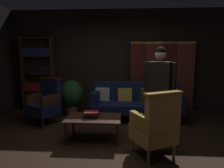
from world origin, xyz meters
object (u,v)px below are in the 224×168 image
Objects in this scene: coffee_table at (93,120)px; book_navy_cloth at (91,116)px; folding_screen at (161,75)px; velvet_couch at (136,100)px; book_red_leather at (91,113)px; armchair_wing_left at (45,102)px; armchair_gilt_accent at (156,126)px; standing_figure at (160,85)px; potted_plant at (71,95)px; bookshelf at (39,72)px; book_black_cloth at (91,115)px.

book_navy_cloth reaches higher than coffee_table.
folding_screen is 1.19m from velvet_couch.
folding_screen is at bearing 52.89° from coffee_table.
book_red_leather is at bearing 172.39° from coffee_table.
book_navy_cloth is (1.19, -0.84, -0.05)m from armchair_wing_left.
armchair_gilt_accent is at bearing -31.96° from armchair_wing_left.
folding_screen is at bearing 79.43° from standing_figure.
armchair_gilt_accent reaches higher than book_navy_cloth.
potted_plant is 3.50× the size of book_red_leather.
folding_screen reaches higher than book_red_leather.
potted_plant is (-2.00, 1.45, -0.50)m from standing_figure.
book_red_leather is (-0.04, 0.01, 0.13)m from coffee_table.
velvet_couch is 1.54m from coffee_table.
velvet_couch is 8.20× the size of book_red_leather.
armchair_gilt_accent reaches higher than book_red_leather.
velvet_couch is (2.70, -0.74, -0.62)m from bookshelf.
folding_screen reaches higher than coffee_table.
book_black_cloth is (0.00, 0.00, 0.03)m from book_navy_cloth.
potted_plant is (-1.66, 0.24, 0.07)m from velvet_couch.
velvet_couch is (-0.72, -0.79, -0.53)m from folding_screen.
folding_screen is 7.54× the size of book_black_cloth.
velvet_couch is at bearing 11.99° from armchair_wing_left.
book_black_cloth is at bearing 0.00° from book_navy_cloth.
coffee_table is 4.71× the size of book_navy_cloth.
armchair_wing_left is at bearing 145.69° from coffee_table.
armchair_gilt_accent is 0.85m from standing_figure.
standing_figure is at bearing -36.04° from potted_plant.
folding_screen is 1.83× the size of armchair_gilt_accent.
velvet_couch is 1.25× the size of standing_figure.
velvet_couch reaches higher than coffee_table.
velvet_couch is at bearing 55.05° from book_navy_cloth.
book_red_leather reaches higher than coffee_table.
book_navy_cloth is at bearing -35.03° from armchair_wing_left.
potted_plant is at bearing 116.81° from book_red_leather.
book_red_leather is at bearing -177.24° from standing_figure.
book_navy_cloth is (-0.89, -1.28, -0.02)m from velvet_couch.
bookshelf reaches higher than book_black_cloth.
armchair_gilt_accent is (-0.52, -2.66, -0.50)m from folding_screen.
book_black_cloth is (-1.23, -0.06, -0.56)m from standing_figure.
coffee_table is 0.96× the size of armchair_wing_left.
bookshelf is 2.77m from book_black_cloth.
book_red_leather is (-1.61, -2.07, -0.48)m from folding_screen.
book_red_leather is (0.00, 0.00, 0.07)m from book_navy_cloth.
book_navy_cloth is at bearing 0.00° from book_red_leather.
velvet_couch is 8.42× the size of book_black_cloth.
coffee_table is 0.07m from book_navy_cloth.
bookshelf is 3.62m from standing_figure.
book_black_cloth is (1.19, -0.84, -0.02)m from armchair_wing_left.
book_black_cloth is at bearing -35.03° from armchair_wing_left.
standing_figure reaches higher than book_black_cloth.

